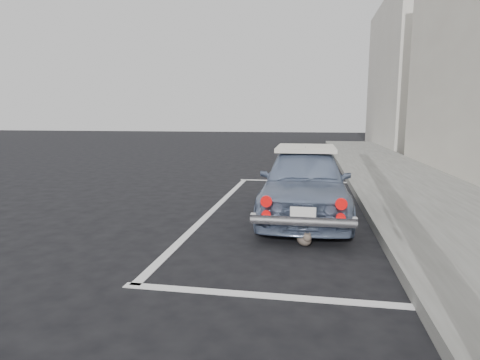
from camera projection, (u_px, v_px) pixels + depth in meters
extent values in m
plane|color=black|center=(230.00, 273.00, 4.42)|extent=(80.00, 80.00, 0.00)
cube|color=#60605B|center=(473.00, 230.00, 5.81)|extent=(2.80, 40.00, 0.15)
cube|color=orange|center=(465.00, 3.00, 10.30)|extent=(0.10, 2.00, 1.60)
cube|color=white|center=(436.00, 24.00, 12.63)|extent=(0.10, 2.00, 1.60)
cube|color=beige|center=(413.00, 74.00, 22.17)|extent=(3.50, 10.00, 8.00)
cube|color=silver|center=(271.00, 296.00, 3.85)|extent=(3.00, 0.12, 0.01)
cube|color=silver|center=(296.00, 181.00, 10.66)|extent=(3.00, 0.12, 0.01)
cube|color=silver|center=(214.00, 209.00, 7.50)|extent=(0.12, 7.00, 0.01)
imported|color=slate|center=(305.00, 181.00, 6.85)|extent=(1.45, 3.58, 1.22)
cube|color=silver|center=(306.00, 148.00, 7.12)|extent=(1.01, 1.36, 0.07)
cube|color=silver|center=(303.00, 220.00, 5.20)|extent=(1.37, 0.12, 0.12)
cube|color=white|center=(303.00, 214.00, 5.14)|extent=(0.33, 0.02, 0.17)
cylinder|color=red|center=(266.00, 201.00, 5.21)|extent=(0.15, 0.04, 0.15)
cylinder|color=red|center=(341.00, 204.00, 5.05)|extent=(0.15, 0.04, 0.15)
cylinder|color=red|center=(266.00, 215.00, 5.24)|extent=(0.12, 0.04, 0.12)
cylinder|color=red|center=(341.00, 218.00, 5.08)|extent=(0.12, 0.04, 0.12)
ellipsoid|color=#655A4D|center=(304.00, 239.00, 5.36)|extent=(0.27, 0.33, 0.17)
sphere|color=#655A4D|center=(307.00, 237.00, 5.23)|extent=(0.11, 0.11, 0.11)
cone|color=#655A4D|center=(305.00, 233.00, 5.22)|extent=(0.04, 0.04, 0.04)
cone|color=#655A4D|center=(310.00, 233.00, 5.22)|extent=(0.04, 0.04, 0.04)
cylinder|color=#655A4D|center=(304.00, 239.00, 5.52)|extent=(0.14, 0.16, 0.03)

